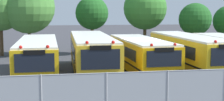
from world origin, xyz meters
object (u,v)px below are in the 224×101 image
tree_1 (30,6)px  traffic_cone (118,100)px  school_bus_0 (38,56)px  tree_2 (92,12)px  school_bus_1 (91,53)px  school_bus_3 (189,52)px  tree_4 (195,19)px  school_bus_2 (141,54)px  tree_3 (145,8)px

tree_1 → traffic_cone: (5.23, -17.89, -4.53)m
traffic_cone → school_bus_0: bearing=118.7°
tree_2 → tree_1: bearing=179.3°
school_bus_1 → school_bus_3: size_ratio=1.05×
tree_1 → tree_2: size_ratio=1.26×
tree_1 → tree_4: 16.20m
school_bus_2 → tree_3: tree_3 is taller
tree_1 → tree_3: size_ratio=1.05×
school_bus_2 → tree_3: 12.30m
school_bus_2 → school_bus_3: (3.50, -0.16, 0.10)m
school_bus_3 → tree_2: tree_2 is taller
school_bus_0 → school_bus_1: (3.53, 0.25, 0.11)m
tree_1 → school_bus_1: bearing=-65.3°
school_bus_0 → traffic_cone: (3.97, -7.25, -1.13)m
school_bus_0 → tree_3: tree_3 is taller
school_bus_2 → traffic_cone: size_ratio=20.66×
tree_1 → traffic_cone: bearing=-73.7°
school_bus_0 → school_bus_3: (10.52, 0.16, 0.07)m
school_bus_2 → school_bus_3: school_bus_3 is taller
tree_2 → traffic_cone: size_ratio=12.33×
tree_4 → school_bus_3: bearing=-116.2°
school_bus_2 → tree_2: (-2.30, 10.25, 2.88)m
traffic_cone → school_bus_1: bearing=93.4°
school_bus_0 → tree_1: 11.24m
tree_4 → tree_2: bearing=170.3°
school_bus_3 → tree_3: 11.93m
tree_2 → tree_3: bearing=10.7°
school_bus_3 → tree_1: 16.11m
school_bus_3 → tree_1: size_ratio=1.50×
school_bus_1 → tree_3: size_ratio=1.64×
tree_3 → tree_2: bearing=-169.3°
school_bus_0 → tree_1: (-1.25, 10.64, 3.41)m
school_bus_3 → tree_3: size_ratio=1.57×
tree_1 → tree_3: 11.77m
school_bus_1 → tree_1: tree_1 is taller
school_bus_1 → tree_2: size_ratio=1.97×
tree_1 → traffic_cone: size_ratio=15.50×
school_bus_3 → school_bus_1: bearing=-1.2°
tree_3 → tree_4: 5.27m
school_bus_1 → tree_2: 10.74m
tree_2 → tree_3: tree_3 is taller
traffic_cone → tree_1: bearing=106.3°
school_bus_1 → tree_4: bearing=-141.6°
school_bus_0 → tree_1: bearing=-84.4°
tree_4 → school_bus_1: bearing=-142.7°
school_bus_1 → traffic_cone: size_ratio=24.29×
school_bus_0 → school_bus_1: bearing=-177.2°
school_bus_0 → tree_4: bearing=-150.3°
school_bus_1 → school_bus_2: bearing=-177.8°
tree_1 → tree_4: (16.05, -1.79, -1.23)m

